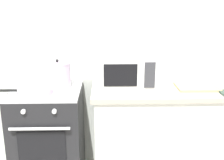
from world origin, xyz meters
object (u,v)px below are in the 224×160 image
object	(u,v)px
cutting_board	(197,87)
stove	(49,137)
microwave	(126,70)
frying_pan	(34,91)
stock_pot	(58,75)

from	to	relation	value
cutting_board	stove	bearing A→B (deg)	-179.95
cutting_board	microwave	bearing A→B (deg)	172.89
frying_pan	cutting_board	distance (m)	1.41
frying_pan	microwave	xyz separation A→B (m)	(0.78, 0.21, 0.12)
microwave	cutting_board	xyz separation A→B (m)	(0.63, -0.08, -0.14)
microwave	cutting_board	size ratio (longest dim) A/B	1.39
cutting_board	frying_pan	bearing A→B (deg)	-174.63
stove	frying_pan	world-z (taller)	frying_pan
frying_pan	cutting_board	bearing A→B (deg)	5.37
stove	frying_pan	distance (m)	0.51
stock_pot	frying_pan	size ratio (longest dim) A/B	0.66
frying_pan	stove	bearing A→B (deg)	61.72
microwave	cutting_board	world-z (taller)	microwave
frying_pan	cutting_board	world-z (taller)	frying_pan
stock_pot	microwave	size ratio (longest dim) A/B	0.63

